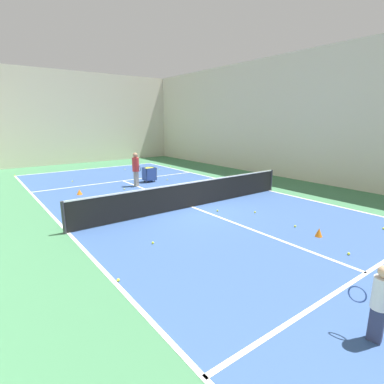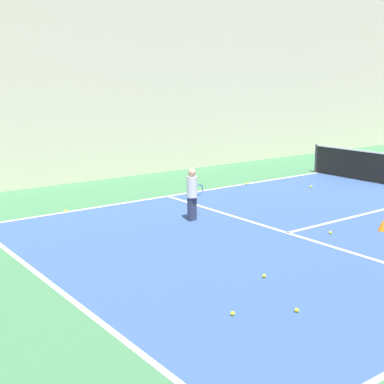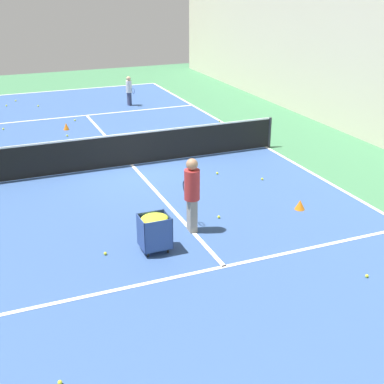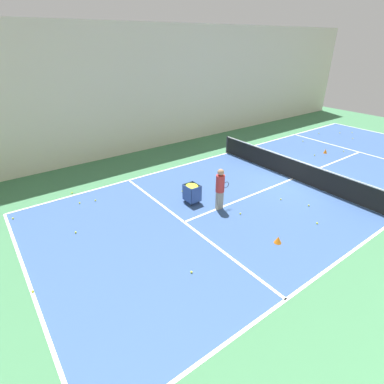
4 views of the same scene
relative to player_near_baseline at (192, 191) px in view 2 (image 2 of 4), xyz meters
The scene contains 13 objects.
line_baseline_near 5.05m from the player_near_baseline, 63.73° to the right, with size 9.70×0.10×0.00m, color white.
line_sideline_left 8.30m from the player_near_baseline, 108.62° to the left, with size 0.10×24.62×0.00m, color white.
line_service_near 2.56m from the player_near_baseline, 25.72° to the left, with size 9.70×0.10×0.00m, color white.
hall_enclosure_left 10.48m from the player_near_baseline, 129.00° to the left, with size 0.15×32.18×7.22m.
player_near_baseline is the anchor object (origin of this frame).
training_cone_0 4.56m from the player_near_baseline, 41.22° to the left, with size 0.22×0.22×0.27m, color orange.
tennis_ball_0 3.43m from the player_near_baseline, 32.19° to the left, with size 0.07×0.07×0.07m, color yellow.
tennis_ball_5 5.62m from the player_near_baseline, 20.37° to the right, with size 0.07×0.07×0.07m, color yellow.
tennis_ball_6 4.18m from the player_near_baseline, 18.79° to the right, with size 0.07×0.07×0.07m, color yellow.
tennis_ball_7 3.52m from the player_near_baseline, 140.90° to the right, with size 0.07×0.07×0.07m, color yellow.
tennis_ball_13 4.94m from the player_near_baseline, 121.60° to the left, with size 0.07×0.07×0.07m, color yellow.
tennis_ball_14 5.63m from the player_near_baseline, 99.59° to the left, with size 0.07×0.07×0.07m, color yellow.
tennis_ball_19 5.54m from the player_near_baseline, 30.53° to the right, with size 0.07×0.07×0.07m, color yellow.
Camera 2 is at (8.08, -15.54, 3.46)m, focal length 50.00 mm.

